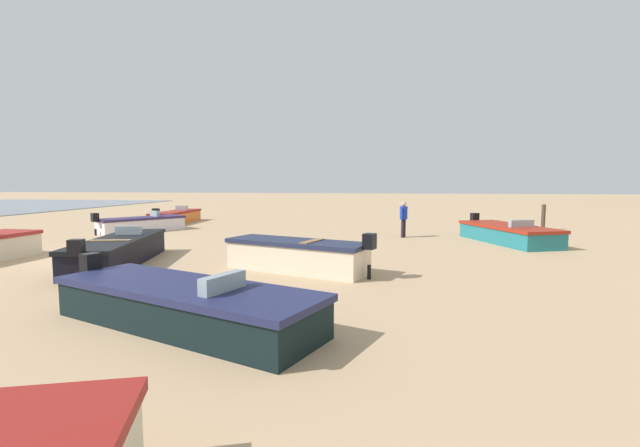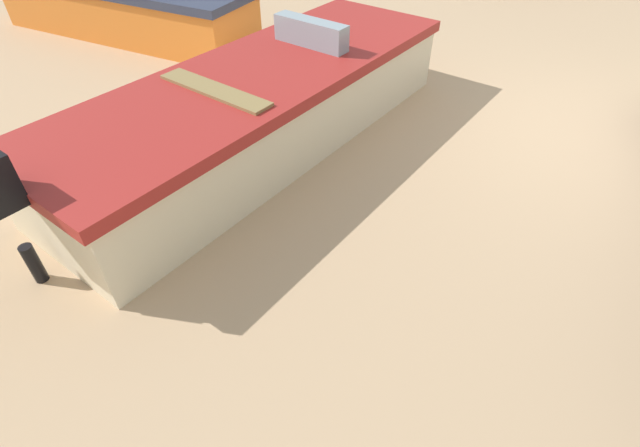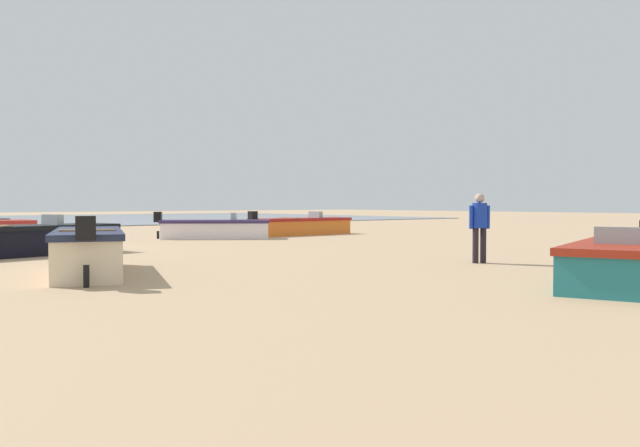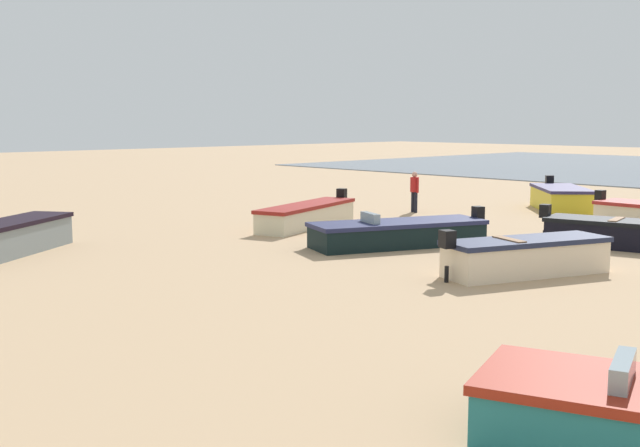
{
  "view_description": "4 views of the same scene",
  "coord_description": "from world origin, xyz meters",
  "px_view_note": "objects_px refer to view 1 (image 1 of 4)",
  "views": [
    {
      "loc": [
        13.15,
        9.24,
        2.51
      ],
      "look_at": [
        -3.13,
        6.88,
        0.91
      ],
      "focal_mm": 24.24,
      "sensor_mm": 36.0,
      "label": 1
    },
    {
      "loc": [
        5.63,
        -0.22,
        2.8
      ],
      "look_at": [
        3.78,
        -1.51,
        0.85
      ],
      "focal_mm": 26.54,
      "sensor_mm": 36.0,
      "label": 2
    },
    {
      "loc": [
        5.99,
        19.94,
        1.41
      ],
      "look_at": [
        -2.72,
        9.07,
        0.97
      ],
      "focal_mm": 37.44,
      "sensor_mm": 36.0,
      "label": 3
    },
    {
      "loc": [
        -8.39,
        22.84,
        3.64
      ],
      "look_at": [
        5.89,
        9.3,
        1.01
      ],
      "focal_mm": 43.66,
      "sensor_mm": 36.0,
      "label": 4
    }
  ],
  "objects_px": {
    "boat_black_0": "(185,305)",
    "boat_white_2": "(142,224)",
    "boat_teal_1": "(508,234)",
    "boat_cream_3": "(297,255)",
    "boat_black_4": "(119,251)",
    "beach_walker_foreground": "(404,216)",
    "boat_orange_5": "(176,217)",
    "mooring_post_near_water": "(543,217)"
  },
  "relations": [
    {
      "from": "boat_black_0",
      "to": "boat_white_2",
      "type": "distance_m",
      "value": 15.79
    },
    {
      "from": "boat_teal_1",
      "to": "boat_cream_3",
      "type": "distance_m",
      "value": 10.11
    },
    {
      "from": "boat_white_2",
      "to": "boat_black_4",
      "type": "xyz_separation_m",
      "value": [
        8.18,
        4.11,
        0.04
      ]
    },
    {
      "from": "boat_teal_1",
      "to": "boat_cream_3",
      "type": "bearing_deg",
      "value": 22.42
    },
    {
      "from": "boat_cream_3",
      "to": "beach_walker_foreground",
      "type": "distance_m",
      "value": 8.62
    },
    {
      "from": "boat_black_4",
      "to": "boat_orange_5",
      "type": "xyz_separation_m",
      "value": [
        -12.62,
        -4.49,
        -0.03
      ]
    },
    {
      "from": "boat_black_0",
      "to": "beach_walker_foreground",
      "type": "xyz_separation_m",
      "value": [
        -12.79,
        4.33,
        0.58
      ]
    },
    {
      "from": "mooring_post_near_water",
      "to": "beach_walker_foreground",
      "type": "relative_size",
      "value": 0.82
    },
    {
      "from": "boat_black_0",
      "to": "boat_black_4",
      "type": "height_order",
      "value": "boat_black_4"
    },
    {
      "from": "boat_cream_3",
      "to": "mooring_post_near_water",
      "type": "xyz_separation_m",
      "value": [
        -12.07,
        10.66,
        0.22
      ]
    },
    {
      "from": "boat_white_2",
      "to": "boat_black_4",
      "type": "bearing_deg",
      "value": -28.38
    },
    {
      "from": "boat_teal_1",
      "to": "beach_walker_foreground",
      "type": "height_order",
      "value": "beach_walker_foreground"
    },
    {
      "from": "boat_teal_1",
      "to": "beach_walker_foreground",
      "type": "bearing_deg",
      "value": -35.2
    },
    {
      "from": "mooring_post_near_water",
      "to": "boat_black_4",
      "type": "bearing_deg",
      "value": -53.81
    },
    {
      "from": "boat_black_0",
      "to": "boat_cream_3",
      "type": "distance_m",
      "value": 4.96
    },
    {
      "from": "beach_walker_foreground",
      "to": "boat_orange_5",
      "type": "bearing_deg",
      "value": 92.05
    },
    {
      "from": "boat_orange_5",
      "to": "mooring_post_near_water",
      "type": "height_order",
      "value": "mooring_post_near_water"
    },
    {
      "from": "boat_black_4",
      "to": "boat_cream_3",
      "type": "bearing_deg",
      "value": -15.15
    },
    {
      "from": "boat_black_0",
      "to": "boat_orange_5",
      "type": "bearing_deg",
      "value": -131.03
    },
    {
      "from": "boat_cream_3",
      "to": "boat_orange_5",
      "type": "xyz_separation_m",
      "value": [
        -12.82,
        -10.05,
        -0.07
      ]
    },
    {
      "from": "mooring_post_near_water",
      "to": "boat_white_2",
      "type": "bearing_deg",
      "value": -79.71
    },
    {
      "from": "boat_black_0",
      "to": "boat_orange_5",
      "type": "height_order",
      "value": "boat_black_0"
    },
    {
      "from": "boat_orange_5",
      "to": "beach_walker_foreground",
      "type": "distance_m",
      "value": 14.22
    },
    {
      "from": "boat_cream_3",
      "to": "boat_white_2",
      "type": "bearing_deg",
      "value": 69.43
    },
    {
      "from": "boat_white_2",
      "to": "boat_black_4",
      "type": "relative_size",
      "value": 0.76
    },
    {
      "from": "boat_white_2",
      "to": "mooring_post_near_water",
      "type": "relative_size",
      "value": 3.13
    },
    {
      "from": "boat_cream_3",
      "to": "boat_orange_5",
      "type": "bearing_deg",
      "value": 58.41
    },
    {
      "from": "boat_black_0",
      "to": "mooring_post_near_water",
      "type": "xyz_separation_m",
      "value": [
        -16.91,
        11.69,
        0.29
      ]
    },
    {
      "from": "boat_white_2",
      "to": "beach_walker_foreground",
      "type": "distance_m",
      "value": 12.99
    },
    {
      "from": "boat_black_4",
      "to": "mooring_post_near_water",
      "type": "bearing_deg",
      "value": 23.08
    },
    {
      "from": "boat_black_0",
      "to": "boat_white_2",
      "type": "height_order",
      "value": "boat_black_0"
    },
    {
      "from": "mooring_post_near_water",
      "to": "beach_walker_foreground",
      "type": "height_order",
      "value": "beach_walker_foreground"
    },
    {
      "from": "boat_black_0",
      "to": "beach_walker_foreground",
      "type": "distance_m",
      "value": 13.52
    },
    {
      "from": "boat_orange_5",
      "to": "boat_black_0",
      "type": "bearing_deg",
      "value": -65.57
    },
    {
      "from": "boat_black_4",
      "to": "boat_black_0",
      "type": "bearing_deg",
      "value": -61.19
    },
    {
      "from": "boat_black_0",
      "to": "boat_cream_3",
      "type": "xyz_separation_m",
      "value": [
        -4.85,
        1.03,
        0.07
      ]
    },
    {
      "from": "boat_cream_3",
      "to": "boat_orange_5",
      "type": "height_order",
      "value": "boat_cream_3"
    },
    {
      "from": "boat_teal_1",
      "to": "boat_white_2",
      "type": "height_order",
      "value": "boat_teal_1"
    },
    {
      "from": "boat_black_0",
      "to": "boat_white_2",
      "type": "relative_size",
      "value": 1.3
    },
    {
      "from": "boat_teal_1",
      "to": "boat_black_4",
      "type": "bearing_deg",
      "value": 6.98
    },
    {
      "from": "boat_black_0",
      "to": "beach_walker_foreground",
      "type": "relative_size",
      "value": 3.33
    },
    {
      "from": "mooring_post_near_water",
      "to": "boat_teal_1",
      "type": "bearing_deg",
      "value": -31.16
    }
  ]
}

